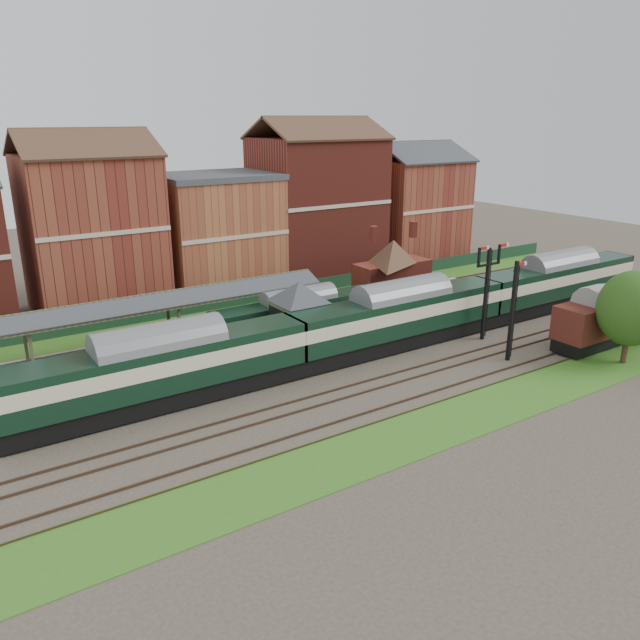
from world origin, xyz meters
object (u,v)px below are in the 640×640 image
semaphore_bracket (487,287)px  platform_railcar (299,314)px  signal_box (299,316)px  dmu_train (401,316)px  goods_van_a (639,312)px

semaphore_bracket → platform_railcar: bearing=145.4°
signal_box → semaphore_bracket: 16.16m
signal_box → dmu_train: 8.50m
signal_box → dmu_train: (7.84, -3.25, -0.46)m
platform_railcar → semaphore_bracket: bearing=-34.6°
platform_railcar → goods_van_a: size_ratio=2.82×
semaphore_bracket → platform_railcar: size_ratio=0.51×
dmu_train → signal_box: bearing=157.5°
platform_railcar → goods_van_a: (25.49, -15.50, -0.20)m
semaphore_bracket → platform_railcar: (-13.06, 9.00, -2.47)m
semaphore_bracket → goods_van_a: size_ratio=1.45×
signal_box → semaphore_bracket: semaphore_bracket is taller
signal_box → platform_railcar: (1.98, 3.25, -1.03)m
semaphore_bracket → goods_van_a: semaphore_bracket is taller
signal_box → dmu_train: size_ratio=0.10×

